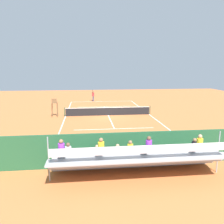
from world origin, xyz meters
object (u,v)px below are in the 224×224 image
at_px(equipment_bag, 129,158).
at_px(tennis_player, 93,95).
at_px(tennis_ball_near, 98,102).
at_px(tennis_ball_far, 99,105).
at_px(courtside_bench, 160,150).
at_px(bleacher_stand, 135,158).
at_px(umpire_chair, 55,106).
at_px(tennis_racket, 88,101).
at_px(tennis_net, 108,111).

relative_size(equipment_bag, tennis_player, 0.47).
xyz_separation_m(tennis_ball_near, tennis_ball_far, (0.07, 2.67, 0.00)).
height_order(equipment_bag, tennis_ball_far, equipment_bag).
bearing_deg(tennis_ball_far, tennis_player, -79.49).
bearing_deg(tennis_ball_far, courtside_bench, 97.33).
xyz_separation_m(bleacher_stand, tennis_ball_near, (0.52, -25.68, -0.95)).
bearing_deg(umpire_chair, tennis_ball_far, -125.49).
xyz_separation_m(umpire_chair, tennis_racket, (-3.92, -11.93, -1.30)).
distance_m(equipment_bag, tennis_racket, 25.32).
bearing_deg(tennis_ball_far, tennis_racket, -69.30).
bearing_deg(umpire_chair, tennis_net, -178.96).
bearing_deg(equipment_bag, courtside_bench, -176.35).
bearing_deg(tennis_ball_near, tennis_net, 93.47).
height_order(umpire_chair, equipment_bag, umpire_chair).
height_order(bleacher_stand, equipment_bag, bleacher_stand).
bearing_deg(tennis_ball_near, equipment_bag, 91.47).
relative_size(tennis_net, tennis_ball_far, 156.06).
xyz_separation_m(tennis_net, tennis_player, (1.41, -11.49, 0.51)).
height_order(tennis_net, tennis_ball_near, tennis_net).
bearing_deg(tennis_racket, courtside_bench, 99.67).
height_order(bleacher_stand, courtside_bench, bleacher_stand).
relative_size(tennis_player, tennis_ball_near, 29.18).
relative_size(tennis_ball_near, tennis_ball_far, 1.00).
height_order(tennis_net, tennis_ball_far, tennis_net).
bearing_deg(bleacher_stand, tennis_racket, -85.42).
height_order(bleacher_stand, umpire_chair, bleacher_stand).
distance_m(courtside_bench, tennis_ball_far, 21.06).
xyz_separation_m(bleacher_stand, courtside_bench, (-2.10, -2.12, -0.42)).
xyz_separation_m(tennis_player, tennis_ball_near, (-0.79, 1.21, -0.98)).
distance_m(courtside_bench, equipment_bag, 2.05).
bearing_deg(tennis_racket, tennis_net, 100.92).
height_order(courtside_bench, tennis_ball_near, courtside_bench).
xyz_separation_m(equipment_bag, tennis_player, (1.39, -24.89, 0.84)).
relative_size(bleacher_stand, tennis_racket, 15.53).
height_order(tennis_racket, tennis_ball_far, tennis_ball_far).
bearing_deg(courtside_bench, tennis_ball_near, -83.65).
relative_size(tennis_net, equipment_bag, 11.44).
height_order(bleacher_stand, tennis_ball_far, bleacher_stand).
xyz_separation_m(tennis_net, bleacher_stand, (0.10, 15.39, 0.48)).
bearing_deg(umpire_chair, bleacher_stand, 111.76).
height_order(tennis_net, bleacher_stand, bleacher_stand).
bearing_deg(umpire_chair, equipment_bag, 114.96).
relative_size(umpire_chair, equipment_bag, 2.38).
height_order(equipment_bag, tennis_player, tennis_player).
distance_m(tennis_player, tennis_ball_far, 4.06).
relative_size(bleacher_stand, tennis_player, 4.70).
bearing_deg(courtside_bench, umpire_chair, -58.08).
bearing_deg(tennis_player, equipment_bag, 93.21).
bearing_deg(tennis_player, courtside_bench, 97.83).
relative_size(umpire_chair, courtside_bench, 1.19).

